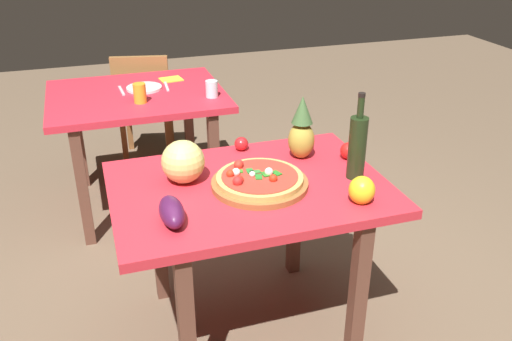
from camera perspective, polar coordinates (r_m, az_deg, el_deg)
The scene contains 19 objects.
ground_plane at distance 2.73m, azimuth -0.64°, elevation -15.87°, with size 10.00×10.00×0.00m, color brown.
display_table at distance 2.34m, azimuth -0.72°, elevation -3.72°, with size 1.14×0.81×0.77m.
background_table at distance 3.51m, azimuth -12.21°, elevation 6.27°, with size 1.06×0.87×0.77m.
dining_chair at distance 4.20m, azimuth -11.57°, elevation 7.06°, with size 0.48×0.48×0.85m.
pizza_board at distance 2.26m, azimuth 0.39°, elevation -1.39°, with size 0.40×0.40×0.03m, color #965D30.
pizza at distance 2.25m, azimuth 0.21°, elevation -0.75°, with size 0.36×0.36×0.06m.
wine_bottle at distance 2.32m, azimuth 10.50°, elevation 2.53°, with size 0.08×0.08×0.38m.
pineapple_left at distance 2.48m, azimuth 4.78°, elevation 4.17°, with size 0.12×0.12×0.30m.
melon at distance 2.29m, azimuth -7.60°, elevation 0.92°, with size 0.18×0.18×0.18m, color #DCD374.
bell_pepper at distance 2.17m, azimuth 10.96°, elevation -2.02°, with size 0.10×0.10×0.11m, color yellow.
eggplant at distance 2.03m, azimuth -8.77°, elevation -4.26°, with size 0.20×0.09×0.09m, color #4A1842.
tomato_by_bottle at distance 2.53m, azimuth 9.62°, elevation 2.04°, with size 0.08×0.08×0.08m, color red.
tomato_near_board at distance 2.59m, azimuth -1.54°, elevation 2.80°, with size 0.07×0.07×0.07m, color red.
drinking_glass_juice at distance 3.28m, azimuth -12.01°, elevation 7.88°, with size 0.07×0.07×0.11m, color #F6A128.
drinking_glass_water at distance 3.32m, azimuth -4.64°, elevation 8.47°, with size 0.07×0.07×0.10m, color silver.
dinner_plate at distance 3.53m, azimuth -11.57°, elevation 8.43°, with size 0.22×0.22×0.02m, color white.
fork_utensil at distance 3.52m, azimuth -13.83°, elevation 8.08°, with size 0.02×0.18×0.01m, color silver.
knife_utensil at distance 3.55m, azimuth -9.30°, elevation 8.64°, with size 0.02×0.18×0.01m, color silver.
napkin_folded at distance 3.70m, azimuth -8.84°, elevation 9.37°, with size 0.14×0.12×0.01m, color yellow.
Camera 1 is at (-0.59, -1.93, 1.84)m, focal length 38.42 mm.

